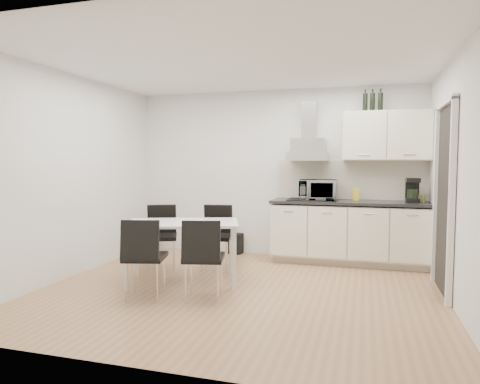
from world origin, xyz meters
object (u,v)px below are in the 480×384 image
object	(u,v)px
dining_table	(182,229)
chair_far_left	(161,238)
chair_near_right	(204,259)
floor_speaker	(236,243)
kitchenette	(352,207)
guitar_amp	(145,237)
chair_far_right	(216,238)
chair_near_left	(145,258)

from	to	relation	value
dining_table	chair_far_left	world-z (taller)	chair_far_left
chair_near_right	floor_speaker	bearing A→B (deg)	85.07
kitchenette	floor_speaker	xyz separation A→B (m)	(-1.81, 0.17, -0.67)
kitchenette	chair_far_left	bearing A→B (deg)	-156.33
kitchenette	dining_table	bearing A→B (deg)	-140.64
chair_far_left	floor_speaker	distance (m)	1.47
chair_near_right	dining_table	bearing A→B (deg)	118.97
dining_table	guitar_amp	distance (m)	2.08
kitchenette	floor_speaker	bearing A→B (deg)	174.78
chair_far_left	chair_near_right	world-z (taller)	same
chair_far_right	chair_near_right	size ratio (longest dim) A/B	1.00
floor_speaker	chair_near_left	bearing A→B (deg)	-85.83
chair_far_right	kitchenette	bearing A→B (deg)	-162.86
dining_table	chair_far_left	distance (m)	0.78
dining_table	chair_near_right	bearing A→B (deg)	-66.59
chair_far_left	floor_speaker	xyz separation A→B (m)	(0.69, 1.26, -0.28)
guitar_amp	floor_speaker	world-z (taller)	guitar_amp
kitchenette	chair_near_right	size ratio (longest dim) A/B	2.86
chair_near_right	guitar_amp	world-z (taller)	chair_near_right
chair_near_left	chair_near_right	size ratio (longest dim) A/B	1.00
dining_table	chair_near_left	size ratio (longest dim) A/B	1.73
dining_table	floor_speaker	size ratio (longest dim) A/B	4.63
chair_far_right	guitar_amp	xyz separation A→B (m)	(-1.53, 0.81, -0.21)
dining_table	floor_speaker	xyz separation A→B (m)	(0.15, 1.77, -0.50)
guitar_amp	floor_speaker	size ratio (longest dim) A/B	1.69
kitchenette	chair_far_right	size ratio (longest dim) A/B	2.86
chair_near_right	floor_speaker	size ratio (longest dim) A/B	2.68
chair_far_left	chair_near_left	xyz separation A→B (m)	(0.40, -1.18, 0.00)
kitchenette	chair_far_left	distance (m)	2.76
chair_near_left	chair_near_right	xyz separation A→B (m)	(0.62, 0.14, 0.00)
chair_near_left	chair_far_right	bearing A→B (deg)	62.93
chair_far_right	chair_near_right	distance (m)	1.28
kitchenette	chair_near_right	world-z (taller)	kitchenette
floor_speaker	guitar_amp	bearing A→B (deg)	-159.60
kitchenette	guitar_amp	world-z (taller)	kitchenette
chair_far_left	guitar_amp	xyz separation A→B (m)	(-0.80, 1.01, -0.21)
guitar_amp	floor_speaker	distance (m)	1.52
chair_far_left	chair_near_right	xyz separation A→B (m)	(1.03, -1.04, 0.00)
chair_far_left	guitar_amp	bearing A→B (deg)	-74.66
chair_far_right	chair_near_left	xyz separation A→B (m)	(-0.32, -1.39, 0.00)
dining_table	chair_far_left	xyz separation A→B (m)	(-0.55, 0.51, -0.22)
guitar_amp	chair_near_right	bearing A→B (deg)	-49.89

